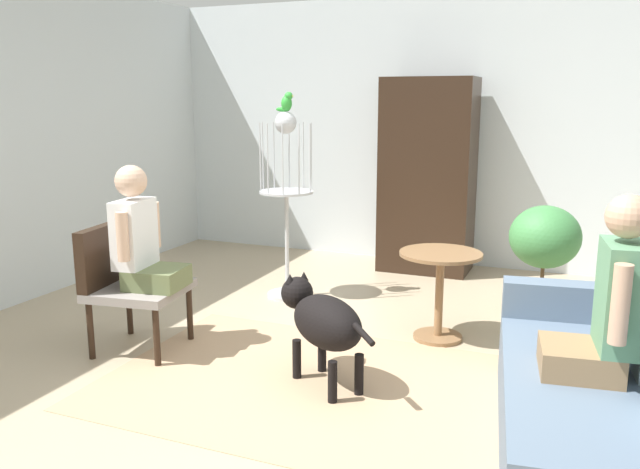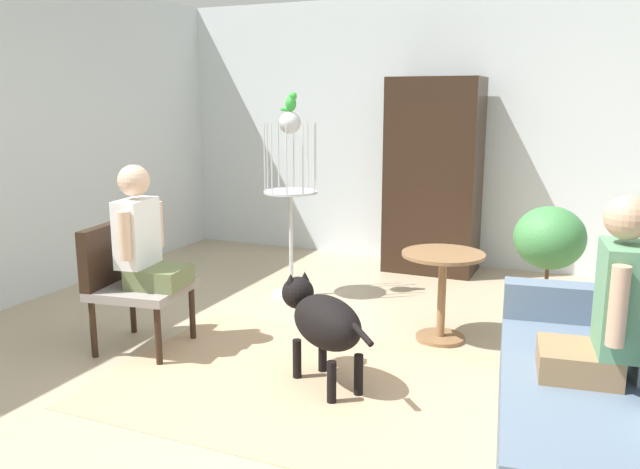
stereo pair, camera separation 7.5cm
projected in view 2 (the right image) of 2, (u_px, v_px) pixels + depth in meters
The scene contains 13 objects.
ground_plane at pixel (341, 387), 3.99m from camera, with size 7.95×7.95×0.00m, color tan.
back_wall at pixel (461, 133), 6.73m from camera, with size 6.92×0.12×2.79m, color silver.
area_rug at pixel (330, 387), 3.98m from camera, with size 2.80×1.81×0.01m, color tan.
couch at pixel (607, 400), 3.13m from camera, with size 1.10×1.94×0.90m.
armchair at pixel (127, 275), 4.55m from camera, with size 0.67×0.67×0.88m.
person_on_couch at pixel (608, 306), 3.02m from camera, with size 0.47×0.50×0.88m.
person_on_armchair at pixel (143, 237), 4.45m from camera, with size 0.47×0.50×0.84m.
round_end_table at pixel (442, 283), 4.68m from camera, with size 0.60×0.60×0.66m.
dog at pixel (323, 320), 3.96m from camera, with size 0.78×0.60×0.65m.
bird_cage_stand at pixel (291, 192), 5.64m from camera, with size 0.47×0.47×1.64m.
parrot at pixel (291, 102), 5.47m from camera, with size 0.17×0.10×0.17m.
potted_plant at pixel (549, 247), 5.06m from camera, with size 0.55×0.55×0.93m.
armoire_cabinet at pixel (433, 176), 6.52m from camera, with size 0.90×0.56×1.95m, color black.
Camera 2 is at (1.36, -3.46, 1.75)m, focal length 36.30 mm.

